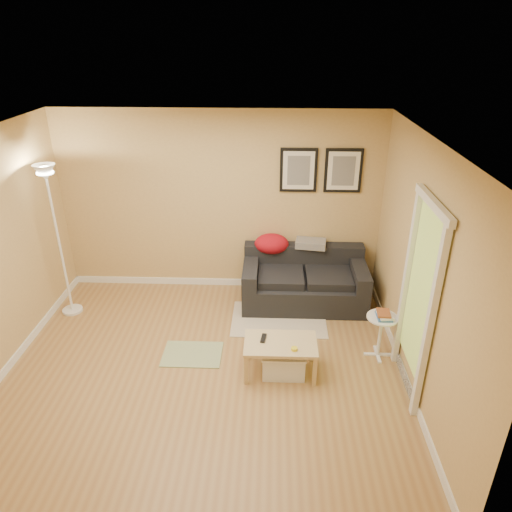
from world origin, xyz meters
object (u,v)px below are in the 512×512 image
floor_lamp (60,247)px  book_stack (384,315)px  coffee_table (280,357)px  side_table (380,336)px  storage_bin (284,362)px  sofa (304,279)px

floor_lamp → book_stack: bearing=-11.7°
coffee_table → floor_lamp: floor_lamp is taller
coffee_table → side_table: 1.22m
coffee_table → side_table: size_ratio=1.47×
storage_bin → side_table: size_ratio=0.89×
coffee_table → book_stack: 1.28m
coffee_table → floor_lamp: (-2.85, 1.16, 0.78)m
coffee_table → book_stack: bearing=24.8°
sofa → side_table: sofa is taller
book_stack → floor_lamp: size_ratio=0.11×
book_stack → floor_lamp: bearing=-176.4°
floor_lamp → side_table: bearing=-11.6°
side_table → book_stack: book_stack is taller
coffee_table → storage_bin: bearing=-18.7°
coffee_table → storage_bin: (0.04, -0.02, -0.05)m
side_table → floor_lamp: floor_lamp is taller
side_table → book_stack: size_ratio=2.50×
floor_lamp → storage_bin: bearing=-22.2°
side_table → floor_lamp: bearing=168.4°
storage_bin → side_table: bearing=17.6°
sofa → floor_lamp: (-3.20, -0.36, 0.60)m
sofa → side_table: bearing=-55.2°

